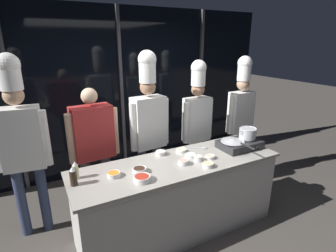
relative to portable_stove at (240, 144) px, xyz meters
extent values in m
plane|color=#47423D|center=(-0.88, 0.01, -0.94)|extent=(24.00, 24.00, 0.00)
cube|color=black|center=(-0.88, 1.94, 0.41)|extent=(5.58, 0.04, 2.70)
cube|color=#47474C|center=(-2.46, 1.89, 0.41)|extent=(0.05, 0.05, 2.70)
cube|color=#47474C|center=(-0.88, 1.89, 0.41)|extent=(0.05, 0.05, 2.70)
cube|color=#47474C|center=(0.70, 1.89, 0.41)|extent=(0.05, 0.05, 2.70)
cube|color=beige|center=(-0.88, 0.01, -0.51)|extent=(2.30, 0.71, 0.86)
cube|color=#A39E93|center=(-0.88, 0.01, -0.06)|extent=(2.37, 0.74, 0.03)
cube|color=#28282B|center=(0.00, 0.00, 0.00)|extent=(0.52, 0.34, 0.09)
cylinder|color=black|center=(-0.12, 0.00, 0.05)|extent=(0.21, 0.21, 0.01)
cylinder|color=black|center=(-0.12, -0.18, 0.00)|extent=(0.03, 0.01, 0.03)
cylinder|color=black|center=(0.12, 0.00, 0.05)|extent=(0.21, 0.21, 0.01)
cylinder|color=black|center=(0.12, -0.18, 0.00)|extent=(0.03, 0.01, 0.03)
cylinder|color=#ADAFB5|center=(-0.12, 0.00, 0.06)|extent=(0.28, 0.28, 0.01)
cone|color=#ADAFB5|center=(-0.12, 0.00, 0.08)|extent=(0.29, 0.29, 0.04)
cylinder|color=black|center=(-0.12, -0.25, 0.09)|extent=(0.02, 0.22, 0.02)
cylinder|color=#B7BABF|center=(0.12, 0.00, 0.12)|extent=(0.21, 0.21, 0.13)
torus|color=#B7BABF|center=(0.12, 0.00, 0.19)|extent=(0.21, 0.21, 0.01)
torus|color=#B7BABF|center=(0.00, 0.00, 0.16)|extent=(0.01, 0.05, 0.05)
torus|color=#B7BABF|center=(0.23, 0.00, 0.16)|extent=(0.01, 0.05, 0.05)
cylinder|color=#332319|center=(-1.99, 0.05, 0.03)|extent=(0.07, 0.07, 0.15)
cone|color=white|center=(-1.99, 0.05, 0.12)|extent=(0.06, 0.06, 0.04)
cylinder|color=beige|center=(-1.95, 0.17, 0.02)|extent=(0.06, 0.06, 0.14)
cone|color=white|center=(-1.95, 0.17, 0.11)|extent=(0.05, 0.05, 0.04)
cylinder|color=white|center=(-0.66, -0.24, -0.03)|extent=(0.12, 0.12, 0.04)
torus|color=white|center=(-0.66, -0.24, -0.01)|extent=(0.12, 0.12, 0.01)
cylinder|color=#E0C689|center=(-0.66, -0.24, -0.02)|extent=(0.10, 0.10, 0.02)
cylinder|color=white|center=(-0.67, -0.06, -0.02)|extent=(0.09, 0.09, 0.05)
torus|color=white|center=(-0.67, -0.06, 0.00)|extent=(0.10, 0.10, 0.01)
cylinder|color=silver|center=(-0.67, -0.06, -0.01)|extent=(0.08, 0.08, 0.03)
cylinder|color=white|center=(-0.51, -0.07, -0.03)|extent=(0.11, 0.11, 0.03)
torus|color=white|center=(-0.51, -0.07, -0.02)|extent=(0.11, 0.11, 0.01)
cylinder|color=beige|center=(-0.51, -0.07, -0.02)|extent=(0.09, 0.09, 0.02)
cylinder|color=white|center=(-0.97, 0.28, -0.03)|extent=(0.12, 0.12, 0.04)
torus|color=white|center=(-0.97, 0.28, -0.01)|extent=(0.12, 0.12, 0.01)
cylinder|color=silver|center=(-0.97, 0.28, -0.02)|extent=(0.10, 0.10, 0.02)
cylinder|color=white|center=(-0.69, 0.07, -0.03)|extent=(0.12, 0.12, 0.03)
torus|color=white|center=(-0.69, 0.07, -0.02)|extent=(0.13, 0.13, 0.01)
cylinder|color=white|center=(-0.69, 0.07, -0.03)|extent=(0.10, 0.10, 0.02)
cylinder|color=white|center=(-0.86, -0.06, -0.03)|extent=(0.12, 0.12, 0.05)
torus|color=white|center=(-0.86, -0.06, 0.00)|extent=(0.12, 0.12, 0.01)
cylinder|color=#EAA893|center=(-0.86, -0.06, -0.01)|extent=(0.10, 0.10, 0.03)
cylinder|color=white|center=(-1.36, -0.01, -0.03)|extent=(0.14, 0.14, 0.05)
torus|color=white|center=(-1.36, -0.01, 0.00)|extent=(0.14, 0.14, 0.01)
cylinder|color=#382319|center=(-1.36, -0.01, -0.01)|extent=(0.12, 0.12, 0.03)
cylinder|color=white|center=(-1.40, -0.18, -0.02)|extent=(0.17, 0.17, 0.05)
torus|color=white|center=(-1.40, -0.18, 0.00)|extent=(0.17, 0.17, 0.01)
cylinder|color=#B22D1E|center=(-1.40, -0.18, -0.01)|extent=(0.14, 0.14, 0.03)
cylinder|color=white|center=(-1.61, 0.03, -0.03)|extent=(0.13, 0.13, 0.04)
torus|color=white|center=(-1.61, 0.03, -0.01)|extent=(0.13, 0.13, 0.01)
cylinder|color=orange|center=(-1.61, 0.03, -0.02)|extent=(0.11, 0.11, 0.02)
cylinder|color=white|center=(-0.71, 0.24, -0.03)|extent=(0.13, 0.13, 0.03)
torus|color=white|center=(-0.71, 0.24, -0.02)|extent=(0.13, 0.13, 0.01)
cylinder|color=beige|center=(-0.71, 0.24, -0.03)|extent=(0.10, 0.10, 0.02)
cube|color=#B2B5BA|center=(-0.52, 0.25, -0.04)|extent=(0.16, 0.09, 0.01)
ellipsoid|color=#B2B5BA|center=(-0.41, 0.19, -0.04)|extent=(0.10, 0.08, 0.02)
cylinder|color=#2D3856|center=(-2.26, 0.75, -0.52)|extent=(0.11, 0.11, 0.84)
cylinder|color=#2D3856|center=(-2.49, 0.78, -0.52)|extent=(0.11, 0.11, 0.84)
cube|color=white|center=(-2.38, 0.76, 0.24)|extent=(0.44, 0.27, 0.68)
cylinder|color=white|center=(-2.15, 0.70, 0.23)|extent=(0.08, 0.08, 0.63)
sphere|color=tan|center=(-2.38, 0.76, 0.71)|extent=(0.20, 0.20, 0.20)
cylinder|color=white|center=(-2.38, 0.76, 0.89)|extent=(0.21, 0.21, 0.25)
sphere|color=white|center=(-2.38, 0.76, 1.02)|extent=(0.23, 0.23, 0.23)
cylinder|color=#4C4C51|center=(-1.50, 0.80, -0.54)|extent=(0.12, 0.12, 0.80)
cylinder|color=#4C4C51|center=(-1.76, 0.77, -0.54)|extent=(0.12, 0.12, 0.80)
cube|color=#B72D2D|center=(-1.63, 0.79, 0.18)|extent=(0.49, 0.28, 0.65)
cylinder|color=beige|center=(-1.36, 0.77, 0.16)|extent=(0.09, 0.09, 0.59)
cylinder|color=beige|center=(-1.89, 0.73, 0.16)|extent=(0.09, 0.09, 0.59)
sphere|color=beige|center=(-1.63, 0.79, 0.63)|extent=(0.19, 0.19, 0.19)
cylinder|color=#4C4C51|center=(-0.81, 0.72, -0.52)|extent=(0.11, 0.11, 0.83)
cylinder|color=#4C4C51|center=(-1.04, 0.70, -0.52)|extent=(0.11, 0.11, 0.83)
cube|color=white|center=(-0.93, 0.71, 0.23)|extent=(0.45, 0.27, 0.67)
cylinder|color=white|center=(-0.69, 0.70, 0.21)|extent=(0.08, 0.08, 0.62)
cylinder|color=white|center=(-1.16, 0.65, 0.21)|extent=(0.08, 0.08, 0.62)
sphere|color=#A87A5B|center=(-0.93, 0.71, 0.69)|extent=(0.20, 0.20, 0.20)
cylinder|color=white|center=(-0.93, 0.71, 0.88)|extent=(0.21, 0.21, 0.28)
sphere|color=white|center=(-0.93, 0.71, 1.02)|extent=(0.22, 0.22, 0.22)
cylinder|color=#232326|center=(-0.06, 0.72, -0.55)|extent=(0.10, 0.10, 0.78)
cylinder|color=#232326|center=(-0.27, 0.70, -0.55)|extent=(0.10, 0.10, 0.78)
cube|color=white|center=(-0.17, 0.71, 0.16)|extent=(0.40, 0.23, 0.63)
cylinder|color=white|center=(0.05, 0.70, 0.15)|extent=(0.08, 0.08, 0.58)
cylinder|color=white|center=(-0.38, 0.67, 0.15)|extent=(0.08, 0.08, 0.58)
sphere|color=#A87A5B|center=(-0.17, 0.71, 0.59)|extent=(0.19, 0.19, 0.19)
cylinder|color=white|center=(-0.17, 0.71, 0.77)|extent=(0.20, 0.20, 0.24)
sphere|color=white|center=(-0.17, 0.71, 0.89)|extent=(0.21, 0.21, 0.21)
cylinder|color=#2D3856|center=(0.73, 0.68, -0.54)|extent=(0.10, 0.10, 0.79)
cylinder|color=#2D3856|center=(0.52, 0.68, -0.54)|extent=(0.10, 0.10, 0.79)
cube|color=white|center=(0.62, 0.68, 0.17)|extent=(0.38, 0.20, 0.64)
cylinder|color=white|center=(0.84, 0.65, 0.16)|extent=(0.08, 0.08, 0.59)
cylinder|color=white|center=(0.41, 0.65, 0.16)|extent=(0.08, 0.08, 0.59)
sphere|color=tan|center=(0.62, 0.68, 0.61)|extent=(0.19, 0.19, 0.19)
cylinder|color=white|center=(0.62, 0.68, 0.79)|extent=(0.20, 0.20, 0.26)
sphere|color=white|center=(0.62, 0.68, 0.92)|extent=(0.21, 0.21, 0.21)
camera|label=1|loc=(-2.23, -2.26, 1.24)|focal=28.00mm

